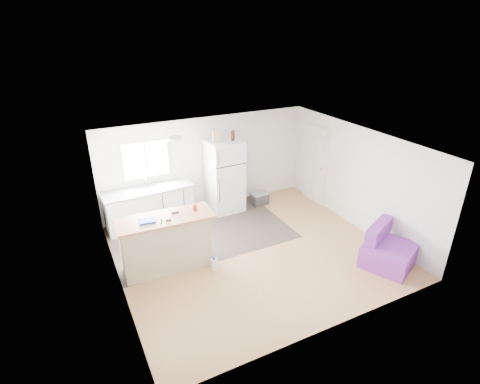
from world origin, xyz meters
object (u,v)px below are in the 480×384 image
kitchen_cabinets (150,206)px  bottle_left (233,136)px  cardboard_box (217,137)px  cleaner_jug (214,264)px  mop (158,266)px  cooler (260,198)px  bottle_right (233,135)px  purple_seat (387,251)px  blue_tray (147,221)px  red_cup (195,208)px  refrigerator (225,176)px  peninsula (166,243)px

kitchen_cabinets → bottle_left: size_ratio=8.54×
cardboard_box → bottle_left: bearing=-6.7°
cleaner_jug → mop: bearing=158.2°
cooler → bottle_right: 1.96m
cardboard_box → bottle_left: cardboard_box is taller
purple_seat → bottle_left: bottle_left is taller
cleaner_jug → mop: size_ratio=0.23×
cleaner_jug → purple_seat: bearing=-28.9°
purple_seat → blue_tray: bearing=132.7°
kitchen_cabinets → cleaner_jug: 2.51m
kitchen_cabinets → blue_tray: 2.08m
red_cup → bottle_right: (1.68, 1.75, 0.80)m
cooler → blue_tray: size_ratio=1.59×
blue_tray → kitchen_cabinets: bearing=76.2°
cleaner_jug → bottle_left: bottle_left is taller
red_cup → cooler: bearing=34.4°
refrigerator → bottle_left: (0.18, -0.10, 1.06)m
refrigerator → cardboard_box: cardboard_box is taller
cooler → bottle_left: bottle_left is taller
kitchen_cabinets → peninsula: kitchen_cabinets is taller
refrigerator → cleaner_jug: size_ratio=6.46×
purple_seat → kitchen_cabinets: bearing=111.6°
kitchen_cabinets → purple_seat: 5.40m
cooler → bottle_left: bearing=172.2°
cleaner_jug → red_cup: (-0.16, 0.51, 1.07)m
peninsula → red_cup: red_cup is taller
mop → blue_tray: size_ratio=4.23×
kitchen_cabinets → blue_tray: (-0.47, -1.91, 0.67)m
red_cup → bottle_left: bottle_left is taller
blue_tray → cardboard_box: cardboard_box is taller
cooler → cardboard_box: 2.18m
refrigerator → red_cup: 2.34m
peninsula → purple_seat: bearing=-22.3°
cooler → purple_seat: size_ratio=0.38×
peninsula → cleaner_jug: size_ratio=6.50×
cardboard_box → blue_tray: bearing=-141.1°
peninsula → bottle_right: (2.33, 1.76, 1.42)m
mop → cardboard_box: (2.14, 1.96, 1.78)m
bottle_right → bottle_left: bearing=-130.8°
refrigerator → bottle_left: bearing=-31.3°
kitchen_cabinets → refrigerator: bearing=-5.0°
purple_seat → cardboard_box: size_ratio=4.16×
mop → bottle_left: (2.54, 1.92, 1.76)m
kitchen_cabinets → peninsula: bearing=-97.4°
peninsula → bottle_right: bearing=39.7°
bottle_right → refrigerator: bearing=166.0°
refrigerator → blue_tray: refrigerator is taller
cardboard_box → bottle_right: size_ratio=1.20×
cooler → cardboard_box: (-1.17, 0.09, 1.84)m
red_cup → blue_tray: size_ratio=0.40×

